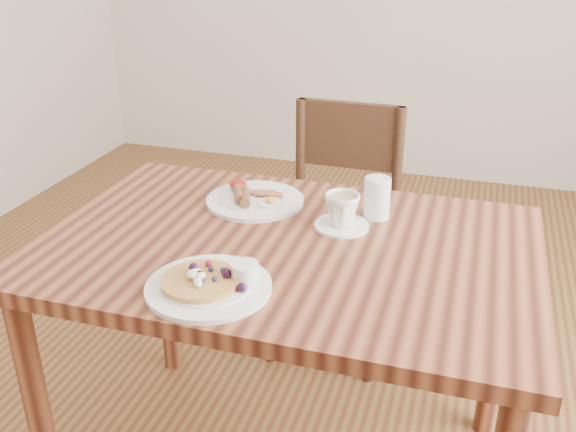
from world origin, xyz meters
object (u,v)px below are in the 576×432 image
object	(u,v)px
dining_table	(288,277)
water_glass	(377,198)
pancake_plate	(210,283)
breakfast_plate	(253,199)
teacup_saucer	(342,212)
chair_far	(338,218)

from	to	relation	value
dining_table	water_glass	distance (m)	0.31
pancake_plate	water_glass	bearing A→B (deg)	59.79
dining_table	pancake_plate	world-z (taller)	pancake_plate
breakfast_plate	water_glass	xyz separation A→B (m)	(0.34, 0.01, 0.04)
dining_table	breakfast_plate	xyz separation A→B (m)	(-0.16, 0.20, 0.11)
pancake_plate	dining_table	bearing A→B (deg)	70.27
water_glass	breakfast_plate	bearing A→B (deg)	-178.43
water_glass	dining_table	bearing A→B (deg)	-130.66
pancake_plate	teacup_saucer	size ratio (longest dim) A/B	1.93
chair_far	pancake_plate	bearing A→B (deg)	86.90
pancake_plate	teacup_saucer	distance (m)	0.43
dining_table	water_glass	world-z (taller)	water_glass
teacup_saucer	breakfast_plate	bearing A→B (deg)	163.69
dining_table	teacup_saucer	xyz separation A→B (m)	(0.11, 0.12, 0.14)
dining_table	water_glass	bearing A→B (deg)	49.34
breakfast_plate	chair_far	bearing A→B (deg)	75.41
dining_table	breakfast_plate	size ratio (longest dim) A/B	4.44
pancake_plate	breakfast_plate	distance (m)	0.46
teacup_saucer	water_glass	distance (m)	0.11
dining_table	chair_far	world-z (taller)	chair_far
chair_far	teacup_saucer	distance (m)	0.67
teacup_saucer	dining_table	bearing A→B (deg)	-131.28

